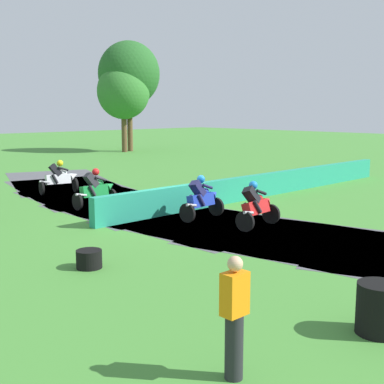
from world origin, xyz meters
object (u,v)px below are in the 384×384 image
at_px(motorcycle_fourth_red, 257,205).
at_px(tire_stack_mid_b, 89,259).
at_px(traffic_cone, 274,188).
at_px(motorcycle_lead_white, 60,178).
at_px(tire_stack_far, 379,309).
at_px(motorcycle_trailing_blue, 202,198).
at_px(track_marshal, 234,318).
at_px(motorcycle_chase_green, 96,189).

xyz_separation_m(motorcycle_fourth_red, tire_stack_mid_b, (-5.84, -0.11, -0.43)).
bearing_deg(motorcycle_fourth_red, traffic_cone, 32.92).
relative_size(motorcycle_lead_white, tire_stack_far, 2.14).
distance_m(motorcycle_trailing_blue, track_marshal, 9.92).
bearing_deg(traffic_cone, tire_stack_mid_b, -162.38).
height_order(motorcycle_chase_green, motorcycle_trailing_blue, motorcycle_chase_green).
bearing_deg(tire_stack_mid_b, tire_stack_far, -76.52).
bearing_deg(motorcycle_lead_white, tire_stack_far, -101.80).
distance_m(motorcycle_fourth_red, tire_stack_mid_b, 5.85).
xyz_separation_m(tire_stack_mid_b, tire_stack_far, (1.43, -5.95, 0.20)).
relative_size(motorcycle_trailing_blue, tire_stack_mid_b, 2.98).
bearing_deg(motorcycle_chase_green, motorcycle_lead_white, 80.26).
height_order(motorcycle_lead_white, motorcycle_chase_green, motorcycle_chase_green).
bearing_deg(motorcycle_fourth_red, motorcycle_trailing_blue, 101.28).
distance_m(tire_stack_far, traffic_cone, 13.58).
bearing_deg(track_marshal, motorcycle_lead_white, 68.50).
xyz_separation_m(motorcycle_chase_green, tire_stack_mid_b, (-4.05, -5.95, -0.46)).
bearing_deg(track_marshal, motorcycle_fourth_red, 37.65).
height_order(motorcycle_trailing_blue, track_marshal, track_marshal).
relative_size(motorcycle_trailing_blue, tire_stack_far, 2.10).
bearing_deg(track_marshal, motorcycle_trailing_blue, 47.82).
height_order(motorcycle_fourth_red, tire_stack_far, motorcycle_fourth_red).
xyz_separation_m(motorcycle_lead_white, track_marshal, (-5.88, -14.93, 0.16)).
height_order(motorcycle_lead_white, motorcycle_trailing_blue, motorcycle_trailing_blue).
bearing_deg(motorcycle_fourth_red, tire_stack_mid_b, -178.96).
distance_m(motorcycle_chase_green, track_marshal, 12.44).
distance_m(tire_stack_far, track_marshal, 2.74).
height_order(tire_stack_far, traffic_cone, tire_stack_far).
distance_m(tire_stack_mid_b, track_marshal, 5.49).
bearing_deg(traffic_cone, motorcycle_trailing_blue, -165.06).
bearing_deg(tire_stack_mid_b, motorcycle_chase_green, 55.75).
relative_size(motorcycle_fourth_red, tire_stack_far, 2.09).
relative_size(motorcycle_lead_white, traffic_cone, 3.90).
bearing_deg(motorcycle_trailing_blue, tire_stack_far, -116.79).
xyz_separation_m(motorcycle_trailing_blue, track_marshal, (-6.66, -7.35, 0.16)).
height_order(motorcycle_lead_white, track_marshal, track_marshal).
bearing_deg(motorcycle_lead_white, motorcycle_chase_green, -99.74).
xyz_separation_m(motorcycle_lead_white, motorcycle_fourth_red, (1.16, -9.50, -0.02)).
distance_m(motorcycle_trailing_blue, tire_stack_far, 8.94).
distance_m(motorcycle_chase_green, tire_stack_far, 12.19).
xyz_separation_m(tire_stack_mid_b, traffic_cone, (11.14, 3.54, 0.02)).
relative_size(tire_stack_far, track_marshal, 0.49).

